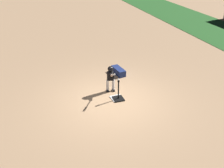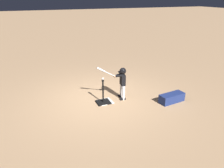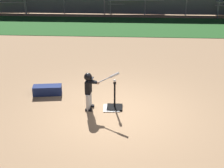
# 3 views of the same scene
# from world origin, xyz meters

# --- Properties ---
(ground_plane) EXTENTS (90.00, 90.00, 0.00)m
(ground_plane) POSITION_xyz_m (0.00, 0.00, 0.00)
(ground_plane) COLOR tan
(grass_outfield_strip) EXTENTS (56.00, 4.36, 0.02)m
(grass_outfield_strip) POSITION_xyz_m (0.00, 9.61, 0.01)
(grass_outfield_strip) COLOR #286026
(grass_outfield_strip) RESTS_ON ground_plane
(home_plate) EXTENTS (0.47, 0.47, 0.02)m
(home_plate) POSITION_xyz_m (-0.12, 0.24, 0.01)
(home_plate) COLOR white
(home_plate) RESTS_ON ground_plane
(batting_tee) EXTENTS (0.42, 0.38, 0.78)m
(batting_tee) POSITION_xyz_m (-0.03, 0.27, 0.12)
(batting_tee) COLOR black
(batting_tee) RESTS_ON ground_plane
(batter_child) EXTENTS (0.94, 0.34, 1.15)m
(batter_child) POSITION_xyz_m (-0.69, 0.19, 0.67)
(batter_child) COLOR silver
(batter_child) RESTS_ON ground_plane
(baseball) EXTENTS (0.07, 0.07, 0.07)m
(baseball) POSITION_xyz_m (-0.03, 0.27, 0.82)
(baseball) COLOR white
(baseball) RESTS_ON batting_tee
(bleachers_left_center) EXTENTS (2.98, 2.09, 1.03)m
(bleachers_left_center) POSITION_xyz_m (-7.67, 13.13, 0.50)
(bleachers_left_center) COLOR #ADAFB7
(bleachers_left_center) RESTS_ON ground_plane
(bleachers_right_center) EXTENTS (3.72, 2.24, 0.97)m
(bleachers_right_center) POSITION_xyz_m (0.65, 13.42, 0.47)
(bleachers_right_center) COLOR #ADAFB7
(bleachers_right_center) RESTS_ON ground_plane
(equipment_bag) EXTENTS (0.88, 0.43, 0.28)m
(equipment_bag) POSITION_xyz_m (-2.09, 1.02, 0.14)
(equipment_bag) COLOR navy
(equipment_bag) RESTS_ON ground_plane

